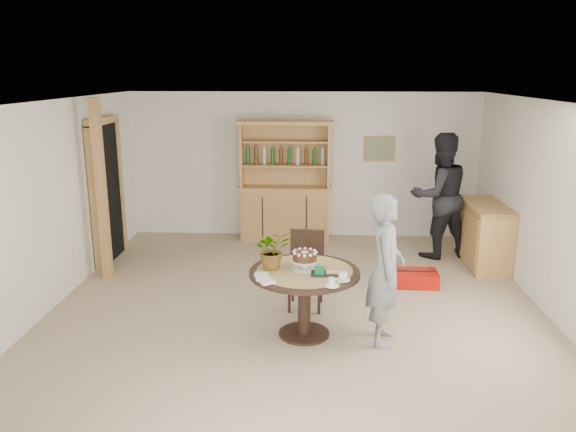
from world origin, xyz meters
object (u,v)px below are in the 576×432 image
at_px(dining_chair, 306,264).
at_px(sideboard, 485,235).
at_px(hutch, 285,200).
at_px(dining_table, 304,284).
at_px(teen_boy, 385,270).
at_px(red_suitcase, 415,278).
at_px(adult_person, 439,196).

bearing_deg(dining_chair, sideboard, 35.87).
height_order(hutch, dining_table, hutch).
height_order(teen_boy, red_suitcase, teen_boy).
bearing_deg(red_suitcase, teen_boy, -109.16).
distance_m(hutch, red_suitcase, 2.90).
xyz_separation_m(sideboard, red_suitcase, (-1.16, -0.88, -0.37)).
bearing_deg(red_suitcase, hutch, 133.10).
distance_m(dining_table, red_suitcase, 2.20).
xyz_separation_m(sideboard, dining_table, (-2.63, -2.44, 0.13)).
bearing_deg(hutch, red_suitcase, -48.43).
bearing_deg(sideboard, dining_table, -137.16).
distance_m(dining_chair, adult_person, 2.89).
xyz_separation_m(hutch, red_suitcase, (1.88, -2.12, -0.59)).
distance_m(hutch, adult_person, 2.58).
bearing_deg(sideboard, dining_chair, -148.47).
bearing_deg(dining_table, red_suitcase, 46.54).
xyz_separation_m(dining_table, dining_chair, (0.01, 0.83, -0.07)).
bearing_deg(red_suitcase, adult_person, 68.83).
xyz_separation_m(dining_chair, red_suitcase, (1.47, 0.73, -0.43)).
relative_size(sideboard, teen_boy, 0.77).
bearing_deg(teen_boy, dining_table, 90.13).
xyz_separation_m(dining_table, teen_boy, (0.85, -0.10, 0.21)).
distance_m(hutch, teen_boy, 3.99).
distance_m(dining_table, teen_boy, 0.88).
distance_m(sideboard, red_suitcase, 1.50).
xyz_separation_m(hutch, teen_boy, (1.26, -3.78, 0.13)).
xyz_separation_m(adult_person, red_suitcase, (-0.54, -1.30, -0.87)).
relative_size(sideboard, adult_person, 0.65).
xyz_separation_m(dining_chair, teen_boy, (0.84, -0.93, 0.28)).
bearing_deg(teen_boy, sideboard, -28.21).
bearing_deg(adult_person, hutch, -36.96).
bearing_deg(dining_chair, hutch, 102.59).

